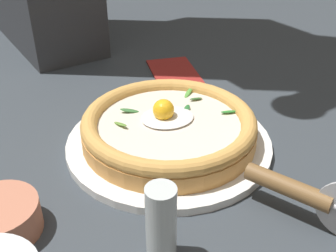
{
  "coord_description": "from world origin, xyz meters",
  "views": [
    {
      "loc": [
        -0.15,
        -0.48,
        0.34
      ],
      "look_at": [
        0.01,
        0.0,
        0.03
      ],
      "focal_mm": 42.99,
      "sensor_mm": 36.0,
      "label": 1
    }
  ],
  "objects": [
    {
      "name": "pizza_plate",
      "position": [
        0.01,
        0.0,
        0.01
      ],
      "size": [
        0.31,
        0.31,
        0.01
      ],
      "primitive_type": "cylinder",
      "color": "white",
      "rests_on": "ground"
    },
    {
      "name": "folded_napkin",
      "position": [
        0.11,
        0.25,
        0.0
      ],
      "size": [
        0.1,
        0.15,
        0.01
      ],
      "primitive_type": "cube",
      "rotation": [
        0.0,
        0.0,
        1.48
      ],
      "color": "maroon",
      "rests_on": "ground"
    },
    {
      "name": "side_bowl",
      "position": [
        -0.22,
        -0.1,
        0.02
      ],
      "size": [
        0.09,
        0.09,
        0.04
      ],
      "primitive_type": "cylinder",
      "color": "#BC7055",
      "rests_on": "ground"
    },
    {
      "name": "pepper_shaker",
      "position": [
        -0.06,
        -0.2,
        0.05
      ],
      "size": [
        0.03,
        0.03,
        0.09
      ],
      "primitive_type": "cylinder",
      "color": "silver",
      "rests_on": "ground"
    },
    {
      "name": "ground_plane",
      "position": [
        0.0,
        0.0,
        -0.01
      ],
      "size": [
        2.4,
        2.4,
        0.03
      ],
      "primitive_type": "cube",
      "color": "#333A40",
      "rests_on": "ground"
    },
    {
      "name": "pizza_cutter",
      "position": [
        0.11,
        -0.2,
        0.04
      ],
      "size": [
        0.1,
        0.14,
        0.08
      ],
      "color": "silver",
      "rests_on": "ground"
    },
    {
      "name": "pizza",
      "position": [
        0.01,
        0.0,
        0.03
      ],
      "size": [
        0.26,
        0.26,
        0.06
      ],
      "color": "#D9964A",
      "rests_on": "pizza_plate"
    }
  ]
}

